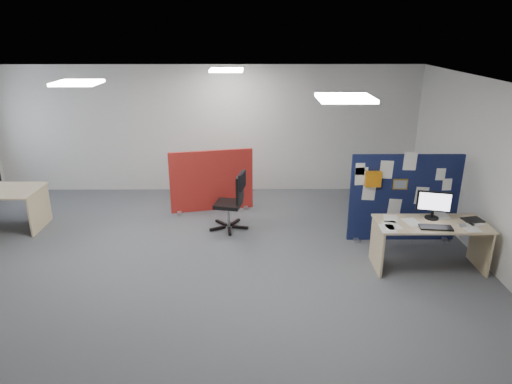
{
  "coord_description": "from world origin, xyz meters",
  "views": [
    {
      "loc": [
        0.97,
        -6.09,
        3.41
      ],
      "look_at": [
        1.02,
        0.56,
        1.0
      ],
      "focal_mm": 32.0,
      "sensor_mm": 36.0,
      "label": 1
    }
  ],
  "objects_px": {
    "monitor_main": "(434,204)",
    "office_chair": "(234,198)",
    "red_divider": "(212,181)",
    "navy_divider": "(403,198)",
    "main_desk": "(429,233)"
  },
  "relations": [
    {
      "from": "navy_divider",
      "to": "main_desk",
      "type": "xyz_separation_m",
      "value": [
        0.12,
        -0.94,
        -0.2
      ]
    },
    {
      "from": "main_desk",
      "to": "office_chair",
      "type": "bearing_deg",
      "value": 154.86
    },
    {
      "from": "monitor_main",
      "to": "red_divider",
      "type": "height_order",
      "value": "red_divider"
    },
    {
      "from": "red_divider",
      "to": "monitor_main",
      "type": "bearing_deg",
      "value": -43.97
    },
    {
      "from": "monitor_main",
      "to": "office_chair",
      "type": "bearing_deg",
      "value": 171.55
    },
    {
      "from": "monitor_main",
      "to": "navy_divider",
      "type": "bearing_deg",
      "value": 116.62
    },
    {
      "from": "navy_divider",
      "to": "monitor_main",
      "type": "relative_size",
      "value": 3.79
    },
    {
      "from": "navy_divider",
      "to": "office_chair",
      "type": "bearing_deg",
      "value": 171.16
    },
    {
      "from": "monitor_main",
      "to": "red_divider",
      "type": "distance_m",
      "value": 4.1
    },
    {
      "from": "navy_divider",
      "to": "red_divider",
      "type": "distance_m",
      "value": 3.55
    },
    {
      "from": "main_desk",
      "to": "monitor_main",
      "type": "xyz_separation_m",
      "value": [
        0.05,
        0.13,
        0.41
      ]
    },
    {
      "from": "monitor_main",
      "to": "red_divider",
      "type": "xyz_separation_m",
      "value": [
        -3.46,
        2.16,
        -0.37
      ]
    },
    {
      "from": "navy_divider",
      "to": "monitor_main",
      "type": "bearing_deg",
      "value": -77.66
    },
    {
      "from": "navy_divider",
      "to": "monitor_main",
      "type": "xyz_separation_m",
      "value": [
        0.18,
        -0.81,
        0.21
      ]
    },
    {
      "from": "main_desk",
      "to": "red_divider",
      "type": "relative_size",
      "value": 1.01
    }
  ]
}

